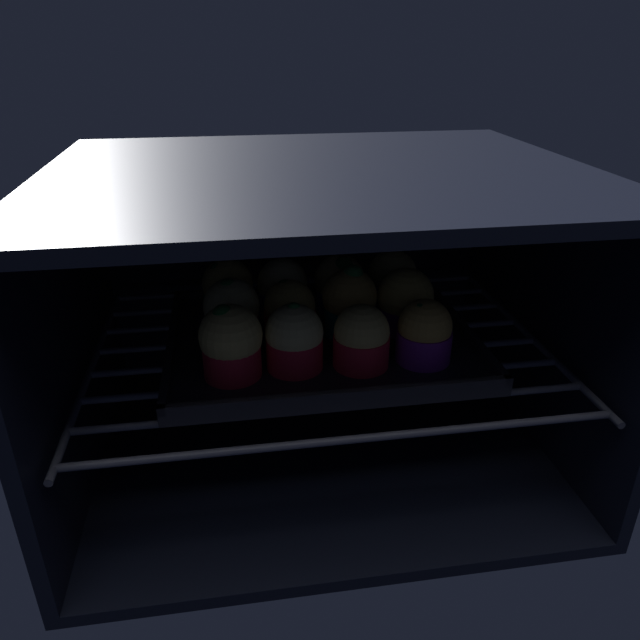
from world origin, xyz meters
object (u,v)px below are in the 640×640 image
(muffin_row0_col0, at_px, (231,343))
(muffin_row2_col1, at_px, (283,289))
(muffin_row1_col3, at_px, (405,302))
(muffin_row2_col0, at_px, (228,291))
(muffin_row1_col2, at_px, (349,303))
(baking_tray, at_px, (320,340))
(muffin_row0_col3, at_px, (424,333))
(muffin_row1_col0, at_px, (232,312))
(muffin_row0_col1, at_px, (294,339))
(muffin_row0_col2, at_px, (361,339))
(muffin_row2_col2, at_px, (339,284))
(muffin_row2_col3, at_px, (392,280))
(muffin_row1_col1, at_px, (290,312))

(muffin_row0_col0, relative_size, muffin_row2_col1, 1.11)
(muffin_row1_col3, xyz_separation_m, muffin_row2_col1, (-0.14, 0.07, -0.00))
(muffin_row2_col0, xyz_separation_m, muffin_row2_col1, (0.07, -0.00, -0.00))
(muffin_row1_col2, bearing_deg, baking_tray, -174.05)
(baking_tray, xyz_separation_m, muffin_row0_col3, (0.11, -0.07, 0.04))
(muffin_row1_col0, height_order, muffin_row1_col2, muffin_row1_col2)
(muffin_row0_col1, height_order, muffin_row1_col0, muffin_row1_col0)
(muffin_row2_col1, bearing_deg, muffin_row1_col2, -41.10)
(muffin_row0_col0, bearing_deg, muffin_row0_col1, 5.20)
(muffin_row1_col2, height_order, muffin_row2_col1, muffin_row1_col2)
(muffin_row0_col0, relative_size, muffin_row0_col2, 1.17)
(muffin_row0_col0, height_order, muffin_row2_col2, muffin_row0_col0)
(muffin_row1_col3, bearing_deg, muffin_row0_col3, -89.53)
(muffin_row1_col2, xyz_separation_m, muffin_row2_col3, (0.07, 0.07, -0.00))
(baking_tray, xyz_separation_m, muffin_row0_col0, (-0.11, -0.08, 0.04))
(muffin_row1_col2, relative_size, muffin_row2_col2, 1.14)
(muffin_row1_col3, bearing_deg, baking_tray, 179.72)
(muffin_row2_col0, bearing_deg, baking_tray, -33.39)
(baking_tray, height_order, muffin_row1_col0, muffin_row1_col0)
(muffin_row0_col2, xyz_separation_m, muffin_row2_col3, (0.08, 0.15, 0.00))
(muffin_row2_col2, bearing_deg, muffin_row2_col0, -178.39)
(muffin_row1_col1, distance_m, muffin_row2_col3, 0.16)
(muffin_row0_col2, relative_size, muffin_row1_col1, 0.97)
(muffin_row1_col3, distance_m, muffin_row2_col3, 0.08)
(baking_tray, relative_size, muffin_row2_col0, 4.59)
(muffin_row0_col0, distance_m, muffin_row1_col3, 0.23)
(muffin_row0_col1, xyz_separation_m, muffin_row1_col0, (-0.07, 0.07, 0.00))
(muffin_row2_col0, bearing_deg, muffin_row2_col1, -1.71)
(muffin_row0_col1, bearing_deg, muffin_row2_col1, 89.58)
(muffin_row0_col2, bearing_deg, muffin_row0_col1, 174.98)
(muffin_row1_col0, relative_size, muffin_row1_col1, 1.09)
(muffin_row1_col2, height_order, muffin_row2_col3, muffin_row1_col2)
(muffin_row0_col1, bearing_deg, muffin_row1_col0, 132.14)
(muffin_row1_col3, relative_size, muffin_row2_col2, 1.04)
(baking_tray, distance_m, muffin_row0_col0, 0.14)
(muffin_row0_col2, distance_m, muffin_row2_col3, 0.17)
(muffin_row1_col1, height_order, muffin_row1_col3, muffin_row1_col3)
(muffin_row0_col2, bearing_deg, muffin_row2_col0, 134.03)
(baking_tray, distance_m, muffin_row0_col2, 0.09)
(muffin_row0_col0, height_order, muffin_row1_col1, muffin_row0_col0)
(muffin_row2_col1, relative_size, muffin_row2_col2, 0.98)
(muffin_row1_col3, bearing_deg, muffin_row2_col3, 86.79)
(muffin_row0_col3, xyz_separation_m, muffin_row1_col3, (-0.00, 0.07, 0.00))
(muffin_row1_col2, relative_size, muffin_row2_col1, 1.17)
(muffin_row1_col0, relative_size, muffin_row2_col3, 1.04)
(muffin_row0_col2, distance_m, muffin_row1_col2, 0.08)
(baking_tray, xyz_separation_m, muffin_row1_col0, (-0.10, 0.00, 0.04))
(baking_tray, height_order, muffin_row0_col1, muffin_row0_col1)
(baking_tray, height_order, muffin_row1_col3, muffin_row1_col3)
(muffin_row1_col0, distance_m, muffin_row2_col0, 0.07)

